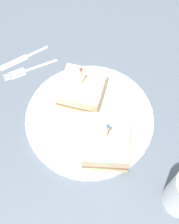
{
  "coord_description": "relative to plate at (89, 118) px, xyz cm",
  "views": [
    {
      "loc": [
        -21.63,
        18.62,
        54.37
      ],
      "look_at": [
        0.0,
        0.0,
        3.31
      ],
      "focal_mm": 46.59,
      "sensor_mm": 36.0,
      "label": 1
    }
  ],
  "objects": [
    {
      "name": "knife",
      "position": [
        22.95,
        1.67,
        -0.48
      ],
      "size": [
        2.82,
        12.73,
        0.35
      ],
      "color": "silver",
      "rests_on": "ground_plane"
    },
    {
      "name": "sandwich_half_back",
      "position": [
        5.04,
        -2.21,
        2.86
      ],
      "size": [
        12.17,
        12.15,
        9.46
      ],
      "color": "beige",
      "rests_on": "plate"
    },
    {
      "name": "ground_plane",
      "position": [
        0.0,
        0.0,
        -1.66
      ],
      "size": [
        93.44,
        93.44,
        2.0
      ],
      "primitive_type": "cube",
      "color": "#4C5660"
    },
    {
      "name": "plate",
      "position": [
        0.0,
        0.0,
        0.0
      ],
      "size": [
        26.63,
        26.63,
        1.31
      ],
      "primitive_type": "cylinder",
      "color": "white",
      "rests_on": "ground_plane"
    },
    {
      "name": "sandwich_half_front",
      "position": [
        -7.15,
        2.08,
        3.22
      ],
      "size": [
        13.01,
        12.98,
        9.64
      ],
      "color": "beige",
      "rests_on": "plate"
    },
    {
      "name": "fork",
      "position": [
        19.45,
        3.14,
        -0.48
      ],
      "size": [
        4.8,
        12.8,
        0.35
      ],
      "color": "silver",
      "rests_on": "ground_plane"
    }
  ]
}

